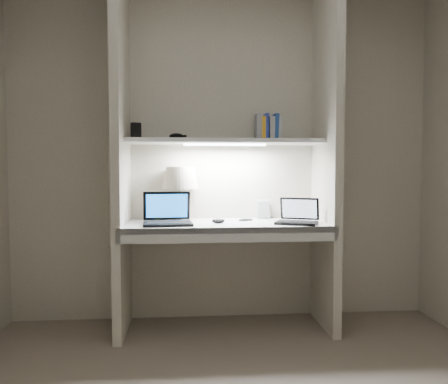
{
  "coord_description": "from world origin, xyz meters",
  "views": [
    {
      "loc": [
        -0.27,
        -1.86,
        1.15
      ],
      "look_at": [
        -0.03,
        1.05,
        1.0
      ],
      "focal_mm": 35.0,
      "sensor_mm": 36.0,
      "label": 1
    }
  ],
  "objects": [
    {
      "name": "back_wall",
      "position": [
        0.0,
        1.5,
        1.25
      ],
      "size": [
        3.2,
        0.01,
        2.5
      ],
      "primitive_type": "cube",
      "color": "beige",
      "rests_on": "floor"
    },
    {
      "name": "alcove_panel_left",
      "position": [
        -0.73,
        1.23,
        1.25
      ],
      "size": [
        0.06,
        0.55,
        2.5
      ],
      "primitive_type": "cube",
      "color": "beige",
      "rests_on": "floor"
    },
    {
      "name": "alcove_panel_right",
      "position": [
        0.73,
        1.23,
        1.25
      ],
      "size": [
        0.06,
        0.55,
        2.5
      ],
      "primitive_type": "cube",
      "color": "beige",
      "rests_on": "floor"
    },
    {
      "name": "desk",
      "position": [
        0.0,
        1.23,
        0.75
      ],
      "size": [
        1.4,
        0.55,
        0.04
      ],
      "primitive_type": "cube",
      "color": "white",
      "rests_on": "alcove_panel_left"
    },
    {
      "name": "desk_apron",
      "position": [
        0.0,
        0.96,
        0.72
      ],
      "size": [
        1.46,
        0.03,
        0.1
      ],
      "primitive_type": "cube",
      "color": "silver",
      "rests_on": "desk"
    },
    {
      "name": "shelf",
      "position": [
        0.0,
        1.32,
        1.35
      ],
      "size": [
        1.4,
        0.36,
        0.03
      ],
      "primitive_type": "cube",
      "color": "silver",
      "rests_on": "back_wall"
    },
    {
      "name": "strip_light",
      "position": [
        0.0,
        1.32,
        1.33
      ],
      "size": [
        0.6,
        0.04,
        0.02
      ],
      "primitive_type": "cube",
      "color": "white",
      "rests_on": "shelf"
    },
    {
      "name": "table_lamp",
      "position": [
        -0.32,
        1.4,
        1.04
      ],
      "size": [
        0.27,
        0.27,
        0.4
      ],
      "color": "white",
      "rests_on": "desk"
    },
    {
      "name": "laptop_main",
      "position": [
        -0.41,
        1.16,
        0.82
      ],
      "size": [
        0.35,
        0.31,
        0.22
      ],
      "rotation": [
        0.0,
        0.0,
        0.09
      ],
      "color": "black",
      "rests_on": "desk"
    },
    {
      "name": "laptop_netbook",
      "position": [
        0.5,
        1.13,
        0.81
      ],
      "size": [
        0.35,
        0.33,
        0.18
      ],
      "rotation": [
        0.0,
        0.0,
        -0.42
      ],
      "color": "black",
      "rests_on": "desk"
    },
    {
      "name": "speaker",
      "position": [
        0.31,
        1.45,
        0.84
      ],
      "size": [
        0.11,
        0.08,
        0.14
      ],
      "primitive_type": "cube",
      "rotation": [
        0.0,
        0.0,
        -0.08
      ],
      "color": "silver",
      "rests_on": "desk"
    },
    {
      "name": "mouse",
      "position": [
        -0.06,
        1.18,
        0.79
      ],
      "size": [
        0.1,
        0.06,
        0.03
      ],
      "primitive_type": "ellipsoid",
      "rotation": [
        0.0,
        0.0,
        -0.06
      ],
      "color": "black",
      "rests_on": "desk"
    },
    {
      "name": "cable_coil",
      "position": [
        0.16,
        1.33,
        0.78
      ],
      "size": [
        0.11,
        0.11,
        0.01
      ],
      "primitive_type": "torus",
      "rotation": [
        0.0,
        0.0,
        -0.25
      ],
      "color": "black",
      "rests_on": "desk"
    },
    {
      "name": "sticky_note",
      "position": [
        -0.47,
        1.25,
        0.77
      ],
      "size": [
        0.08,
        0.08,
        0.0
      ],
      "primitive_type": "cube",
      "rotation": [
        0.0,
        0.0,
        0.35
      ],
      "color": "yellow",
      "rests_on": "desk"
    },
    {
      "name": "book_row",
      "position": [
        0.34,
        1.42,
        1.46
      ],
      "size": [
        0.19,
        0.13,
        0.2
      ],
      "color": "silver",
      "rests_on": "shelf"
    },
    {
      "name": "shelf_box",
      "position": [
        -0.64,
        1.34,
        1.42
      ],
      "size": [
        0.08,
        0.07,
        0.12
      ],
      "primitive_type": "cube",
      "rotation": [
        0.0,
        0.0,
        0.32
      ],
      "color": "black",
      "rests_on": "shelf"
    },
    {
      "name": "shelf_gadget",
      "position": [
        -0.35,
        1.37,
        1.39
      ],
      "size": [
        0.13,
        0.1,
        0.05
      ],
      "primitive_type": "ellipsoid",
      "rotation": [
        0.0,
        0.0,
        -0.29
      ],
      "color": "black",
      "rests_on": "shelf"
    }
  ]
}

